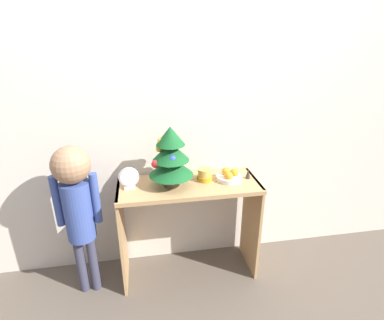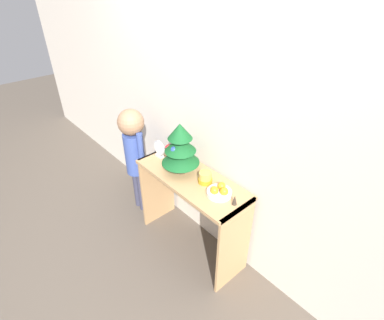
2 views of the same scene
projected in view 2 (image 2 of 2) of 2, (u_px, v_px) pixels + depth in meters
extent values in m
plane|color=brown|center=(175.00, 255.00, 2.67)|extent=(12.00, 12.00, 0.00)
cube|color=beige|center=(216.00, 112.00, 2.23)|extent=(7.00, 0.05, 2.50)
cube|color=tan|center=(191.00, 178.00, 2.36)|extent=(1.00, 0.40, 0.03)
cube|color=tan|center=(158.00, 187.00, 2.87)|extent=(0.02, 0.36, 0.77)
cube|color=tan|center=(234.00, 247.00, 2.26)|extent=(0.02, 0.36, 0.77)
cylinder|color=#4C3828|center=(181.00, 168.00, 2.41)|extent=(0.11, 0.11, 0.05)
cylinder|color=brown|center=(181.00, 163.00, 2.39)|extent=(0.02, 0.02, 0.04)
cone|color=#145123|center=(181.00, 156.00, 2.35)|extent=(0.30, 0.30, 0.12)
cone|color=#145123|center=(180.00, 144.00, 2.29)|extent=(0.25, 0.25, 0.12)
cone|color=#145123|center=(180.00, 131.00, 2.23)|extent=(0.19, 0.19, 0.12)
sphere|color=red|center=(168.00, 148.00, 2.37)|extent=(0.05, 0.05, 0.05)
sphere|color=#2D4CA8|center=(181.00, 139.00, 2.32)|extent=(0.04, 0.04, 0.04)
sphere|color=gold|center=(177.00, 137.00, 2.34)|extent=(0.05, 0.05, 0.05)
sphere|color=#2D4CA8|center=(174.00, 150.00, 2.27)|extent=(0.06, 0.06, 0.06)
sphere|color=gold|center=(177.00, 133.00, 2.29)|extent=(0.06, 0.06, 0.06)
sphere|color=silver|center=(173.00, 152.00, 2.31)|extent=(0.06, 0.06, 0.06)
cylinder|color=silver|center=(219.00, 193.00, 2.17)|extent=(0.18, 0.18, 0.03)
sphere|color=orange|center=(224.00, 191.00, 2.13)|extent=(0.06, 0.06, 0.06)
sphere|color=orange|center=(221.00, 186.00, 2.18)|extent=(0.06, 0.06, 0.06)
sphere|color=orange|center=(214.00, 190.00, 2.14)|extent=(0.06, 0.06, 0.06)
cylinder|color=#B78419|center=(205.00, 180.00, 2.29)|extent=(0.11, 0.11, 0.03)
cylinder|color=gold|center=(205.00, 176.00, 2.26)|extent=(0.10, 0.10, 0.05)
cube|color=#B2B2B7|center=(160.00, 156.00, 2.60)|extent=(0.07, 0.04, 0.02)
cylinder|color=#B2B2B7|center=(159.00, 148.00, 2.55)|extent=(0.14, 0.02, 0.14)
cylinder|color=white|center=(158.00, 148.00, 2.55)|extent=(0.12, 0.00, 0.12)
cone|color=#382D23|center=(235.00, 200.00, 2.07)|extent=(0.04, 0.04, 0.08)
cylinder|color=#38384C|center=(137.00, 187.00, 3.11)|extent=(0.07, 0.07, 0.46)
cylinder|color=#38384C|center=(141.00, 191.00, 3.06)|extent=(0.07, 0.07, 0.46)
cylinder|color=#384C93|center=(135.00, 153.00, 2.84)|extent=(0.19, 0.19, 0.42)
sphere|color=#997051|center=(131.00, 122.00, 2.66)|extent=(0.24, 0.24, 0.24)
cylinder|color=#384C93|center=(127.00, 141.00, 2.87)|extent=(0.05, 0.05, 0.35)
cylinder|color=#384C93|center=(141.00, 151.00, 2.72)|extent=(0.05, 0.05, 0.35)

